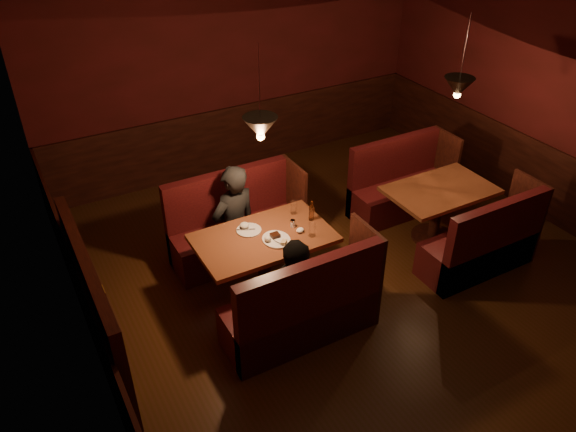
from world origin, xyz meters
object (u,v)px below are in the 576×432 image
main_bench_near (305,312)px  second_bench_far (399,188)px  diner_b (299,274)px  second_table (438,202)px  second_bench_near (483,248)px  main_table (265,249)px  main_bench_far (236,230)px  diner_a (233,203)px

main_bench_near → second_bench_far: main_bench_near is taller
diner_b → second_table: bearing=16.2°
main_bench_near → second_bench_near: main_bench_near is taller
second_bench_near → diner_b: diner_b is taller
second_table → main_table: bearing=177.5°
main_table → main_bench_far: bearing=88.9°
second_table → second_bench_near: second_bench_near is taller
main_table → second_bench_far: 2.53m
diner_a → diner_b: diner_a is taller
second_bench_far → second_bench_near: size_ratio=1.00×
second_bench_near → diner_b: (-2.38, 0.21, 0.39)m
second_bench_near → diner_a: bearing=147.4°
second_bench_far → diner_a: diner_a is taller
main_bench_near → second_bench_far: bearing=32.2°
main_table → main_bench_far: size_ratio=0.91×
second_table → second_bench_near: bearing=-87.8°
second_bench_far → second_bench_near: (0.00, -1.57, 0.00)m
main_bench_near → second_bench_near: (2.40, -0.06, -0.02)m
main_bench_near → diner_a: diner_a is taller
diner_b → main_bench_near: bearing=-95.9°
second_bench_near → diner_b: size_ratio=1.01×
second_table → diner_b: diner_b is taller
main_bench_far → diner_b: (0.02, -1.51, 0.37)m
diner_a → diner_b: 1.38m
diner_a → second_table: bearing=150.3°
main_table → main_bench_near: (0.02, -0.83, -0.26)m
main_table → diner_a: 0.73m
main_bench_near → diner_a: bearing=92.7°
main_table → main_bench_near: size_ratio=0.91×
main_table → second_table: main_table is taller
main_bench_far → main_bench_near: bearing=-90.0°
second_bench_near → diner_a: diner_a is taller
main_bench_far → diner_a: (-0.07, -0.14, 0.48)m
second_table → second_bench_far: 0.82m
main_table → second_bench_near: (2.42, -0.89, -0.27)m
main_bench_far → main_table: bearing=-91.1°
diner_b → diner_a: bearing=96.5°
second_bench_far → second_bench_near: same height
main_bench_far → second_bench_near: main_bench_far is taller
second_bench_far → second_bench_near: 1.57m
second_bench_far → second_bench_near: bearing=-90.0°
second_table → second_bench_near: size_ratio=0.90×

